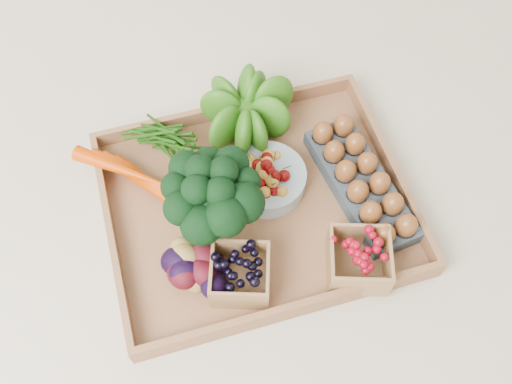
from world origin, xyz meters
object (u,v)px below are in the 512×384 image
object	(u,v)px
tray	(256,206)
cherry_bowl	(266,179)
broccoli	(214,209)
egg_carton	(360,185)

from	to	relation	value
tray	cherry_bowl	world-z (taller)	cherry_bowl
cherry_bowl	broccoli	bearing A→B (deg)	-151.49
broccoli	egg_carton	xyz separation A→B (m)	(0.28, 0.00, -0.05)
broccoli	egg_carton	distance (m)	0.29
broccoli	egg_carton	size ratio (longest dim) A/B	0.62
broccoli	tray	bearing A→B (deg)	17.47
egg_carton	broccoli	bearing A→B (deg)	173.47
broccoli	cherry_bowl	distance (m)	0.14
tray	egg_carton	xyz separation A→B (m)	(0.20, -0.02, 0.02)
tray	cherry_bowl	size ratio (longest dim) A/B	3.64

